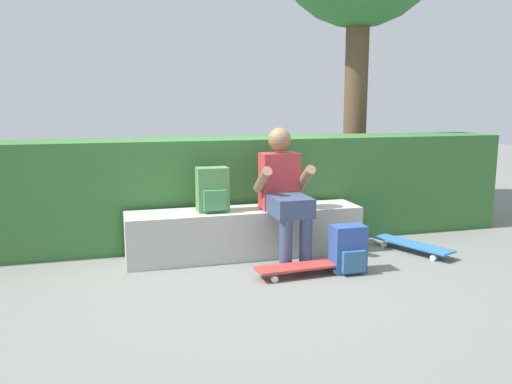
{
  "coord_description": "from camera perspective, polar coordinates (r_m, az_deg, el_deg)",
  "views": [
    {
      "loc": [
        -1.19,
        -4.28,
        1.41
      ],
      "look_at": [
        0.08,
        0.19,
        0.61
      ],
      "focal_mm": 36.39,
      "sensor_mm": 36.0,
      "label": 1
    }
  ],
  "objects": [
    {
      "name": "backpack_on_bench",
      "position": [
        4.68,
        -4.8,
        0.19
      ],
      "size": [
        0.28,
        0.23,
        0.4
      ],
      "color": "#51894C",
      "rests_on": "bench_main"
    },
    {
      "name": "person_skater",
      "position": [
        4.65,
        3.12,
        0.22
      ],
      "size": [
        0.49,
        0.62,
        1.19
      ],
      "color": "#B73338",
      "rests_on": "ground"
    },
    {
      "name": "backpack_on_ground",
      "position": [
        4.45,
        10.13,
        -6.26
      ],
      "size": [
        0.28,
        0.23,
        0.4
      ],
      "color": "#2D4C99",
      "rests_on": "ground"
    },
    {
      "name": "skateboard_beside_bench",
      "position": [
        5.19,
        16.83,
        -5.57
      ],
      "size": [
        0.48,
        0.82,
        0.09
      ],
      "color": "teal",
      "rests_on": "ground"
    },
    {
      "name": "ground_plane",
      "position": [
        4.66,
        -0.34,
        -7.85
      ],
      "size": [
        24.0,
        24.0,
        0.0
      ],
      "primitive_type": "plane",
      "color": "slate"
    },
    {
      "name": "bench_main",
      "position": [
        4.84,
        -1.17,
        -4.46
      ],
      "size": [
        2.18,
        0.45,
        0.44
      ],
      "color": "#B3B3A8",
      "rests_on": "ground"
    },
    {
      "name": "skateboard_near_person",
      "position": [
        4.34,
        5.15,
        -8.19
      ],
      "size": [
        0.81,
        0.25,
        0.09
      ],
      "color": "#BC3833",
      "rests_on": "ground"
    },
    {
      "name": "hedge_row",
      "position": [
        5.39,
        -2.39,
        0.34
      ],
      "size": [
        5.9,
        0.69,
        1.06
      ],
      "color": "#346A32",
      "rests_on": "ground"
    }
  ]
}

